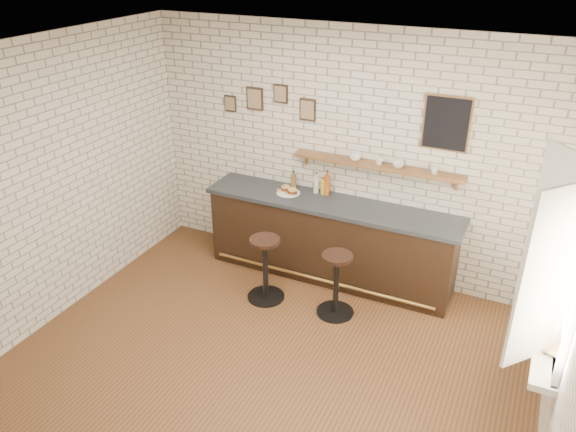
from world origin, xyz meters
name	(u,v)px	position (x,y,z in m)	size (l,w,h in m)	color
ground	(271,359)	(0.00, 0.00, 0.00)	(5.00, 5.00, 0.00)	brown
bar_counter	(330,240)	(-0.06, 1.70, 0.51)	(3.10, 0.65, 1.01)	black
sandwich_plate	(288,193)	(-0.63, 1.72, 1.02)	(0.28, 0.28, 0.01)	white
ciabatta_sandwich	(289,189)	(-0.61, 1.72, 1.06)	(0.25, 0.17, 0.08)	tan
potato_chips	(288,192)	(-0.64, 1.72, 1.02)	(0.26, 0.17, 0.00)	#E1AD4F
bitters_bottle_brown	(293,181)	(-0.63, 1.88, 1.11)	(0.07, 0.07, 0.23)	brown
bitters_bottle_white	(316,185)	(-0.33, 1.88, 1.12)	(0.07, 0.07, 0.26)	beige
bitters_bottle_amber	(327,185)	(-0.19, 1.88, 1.14)	(0.08, 0.08, 0.32)	brown
condiment_bottle_yellow	(323,187)	(-0.23, 1.88, 1.10)	(0.07, 0.07, 0.22)	gold
bar_stool_left	(265,267)	(-0.54, 0.93, 0.42)	(0.44, 0.44, 0.79)	black
bar_stool_right	(336,282)	(0.30, 1.00, 0.41)	(0.42, 0.42, 0.76)	black
wall_shelf	(377,166)	(0.40, 1.90, 1.48)	(2.00, 0.18, 0.18)	brown
shelf_cup_a	(356,156)	(0.14, 1.90, 1.55)	(0.13, 0.13, 0.10)	white
shelf_cup_b	(379,161)	(0.43, 1.90, 1.54)	(0.09, 0.09, 0.09)	white
shelf_cup_c	(398,163)	(0.65, 1.90, 1.55)	(0.13, 0.13, 0.10)	white
shelf_cup_d	(435,170)	(1.05, 1.90, 1.54)	(0.09, 0.09, 0.08)	white
back_wall_decor	(367,114)	(0.23, 1.98, 2.05)	(2.96, 0.02, 0.56)	black
window_sill	(548,336)	(2.40, 0.30, 0.90)	(0.20, 1.35, 0.06)	white
casement_window	(562,257)	(2.36, 0.30, 1.65)	(0.40, 1.30, 1.56)	white
book_lower	(545,345)	(2.38, 0.12, 0.94)	(0.16, 0.21, 0.02)	tan
book_upper	(545,341)	(2.38, 0.15, 0.96)	(0.18, 0.24, 0.02)	tan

